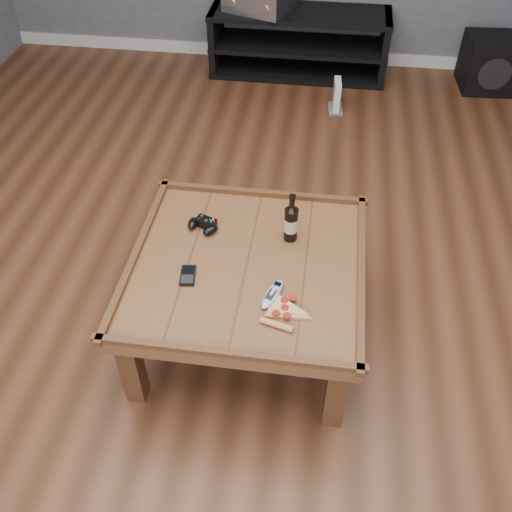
# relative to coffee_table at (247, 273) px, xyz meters

# --- Properties ---
(ground) EXTENTS (6.00, 6.00, 0.00)m
(ground) POSITION_rel_coffee_table_xyz_m (0.00, 0.00, -0.39)
(ground) COLOR #412312
(ground) RESTS_ON ground
(baseboard) EXTENTS (5.00, 0.02, 0.10)m
(baseboard) POSITION_rel_coffee_table_xyz_m (0.00, 2.99, -0.34)
(baseboard) COLOR silver
(baseboard) RESTS_ON ground
(coffee_table) EXTENTS (1.03, 1.03, 0.48)m
(coffee_table) POSITION_rel_coffee_table_xyz_m (0.00, 0.00, 0.00)
(coffee_table) COLOR brown
(coffee_table) RESTS_ON ground
(media_console) EXTENTS (1.40, 0.45, 0.50)m
(media_console) POSITION_rel_coffee_table_xyz_m (0.00, 2.75, -0.15)
(media_console) COLOR black
(media_console) RESTS_ON ground
(beer_bottle) EXTENTS (0.06, 0.06, 0.24)m
(beer_bottle) POSITION_rel_coffee_table_xyz_m (0.17, 0.19, 0.16)
(beer_bottle) COLOR black
(beer_bottle) RESTS_ON coffee_table
(game_controller) EXTENTS (0.15, 0.14, 0.04)m
(game_controller) POSITION_rel_coffee_table_xyz_m (-0.23, 0.20, 0.08)
(game_controller) COLOR black
(game_controller) RESTS_ON coffee_table
(pizza_slice) EXTENTS (0.20, 0.27, 0.02)m
(pizza_slice) POSITION_rel_coffee_table_xyz_m (0.18, -0.25, 0.07)
(pizza_slice) COLOR #DDAD60
(pizza_slice) RESTS_ON coffee_table
(smartphone) EXTENTS (0.08, 0.12, 0.02)m
(smartphone) POSITION_rel_coffee_table_xyz_m (-0.23, -0.11, 0.07)
(smartphone) COLOR black
(smartphone) RESTS_ON coffee_table
(remote_control) EXTENTS (0.11, 0.19, 0.03)m
(remote_control) POSITION_rel_coffee_table_xyz_m (0.13, -0.17, 0.07)
(remote_control) COLOR #A1A7AF
(remote_control) RESTS_ON coffee_table
(subwoofer) EXTENTS (0.41, 0.41, 0.39)m
(subwoofer) POSITION_rel_coffee_table_xyz_m (1.49, 2.71, -0.20)
(subwoofer) COLOR black
(subwoofer) RESTS_ON ground
(game_console) EXTENTS (0.12, 0.19, 0.23)m
(game_console) POSITION_rel_coffee_table_xyz_m (0.34, 2.18, -0.29)
(game_console) COLOR slate
(game_console) RESTS_ON ground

